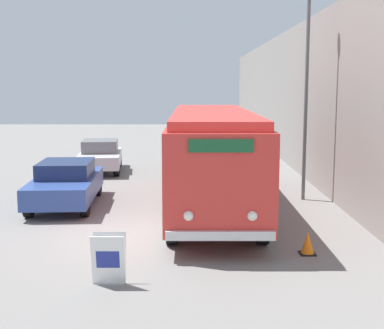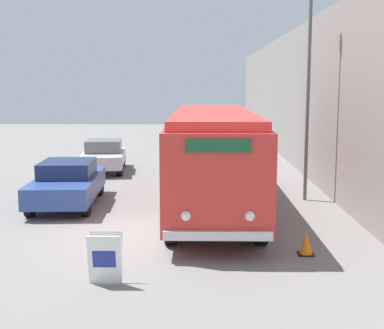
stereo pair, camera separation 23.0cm
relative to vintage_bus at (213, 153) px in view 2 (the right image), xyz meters
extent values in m
plane|color=slate|center=(-1.86, -3.14, -1.75)|extent=(80.00, 80.00, 0.00)
cube|color=gray|center=(4.23, 6.86, 1.52)|extent=(0.30, 60.00, 6.54)
cylinder|color=black|center=(-1.09, -3.89, -1.25)|extent=(0.28, 1.00, 1.00)
cylinder|color=black|center=(1.09, -3.89, -1.25)|extent=(0.28, 1.00, 1.00)
cylinder|color=black|center=(-1.09, 3.90, -1.25)|extent=(0.28, 1.00, 1.00)
cylinder|color=black|center=(1.09, 3.90, -1.25)|extent=(0.28, 1.00, 1.00)
cube|color=red|center=(0.00, 0.01, -0.09)|extent=(2.51, 10.59, 2.32)
cube|color=red|center=(0.00, 0.01, 1.20)|extent=(2.31, 10.16, 0.24)
cube|color=silver|center=(0.00, -5.35, -1.13)|extent=(2.38, 0.12, 0.20)
sphere|color=white|center=(-0.69, -5.32, -0.70)|extent=(0.22, 0.22, 0.22)
sphere|color=white|center=(0.69, -5.32, -0.70)|extent=(0.22, 0.22, 0.22)
cube|color=#19512D|center=(0.00, -5.31, 0.83)|extent=(1.38, 0.06, 0.28)
cube|color=gray|center=(-2.23, -6.55, -1.74)|extent=(0.58, 0.22, 0.01)
cube|color=white|center=(-2.23, -6.64, -1.25)|extent=(0.64, 0.20, 1.00)
cube|color=white|center=(-2.23, -6.47, -1.25)|extent=(0.64, 0.20, 1.00)
cube|color=navy|center=(-2.23, -6.66, -1.22)|extent=(0.45, 0.07, 0.35)
cylinder|color=#595E60|center=(3.16, 1.25, 1.69)|extent=(0.12, 0.12, 6.87)
cylinder|color=black|center=(-5.40, -1.23, -1.44)|extent=(0.22, 0.61, 0.61)
cylinder|color=black|center=(-3.77, -1.14, -1.44)|extent=(0.22, 0.61, 0.61)
cylinder|color=black|center=(-5.58, 1.85, -1.44)|extent=(0.22, 0.61, 0.61)
cylinder|color=black|center=(-3.94, 1.94, -1.44)|extent=(0.22, 0.61, 0.61)
cube|color=#2D478C|center=(-4.67, 0.35, -1.13)|extent=(2.14, 4.58, 0.63)
cube|color=#19274D|center=(-4.68, 0.46, -0.57)|extent=(1.72, 2.11, 0.49)
cylinder|color=black|center=(-5.36, 5.80, -1.42)|extent=(0.22, 0.66, 0.66)
cylinder|color=black|center=(-3.83, 5.95, -1.42)|extent=(0.22, 0.66, 0.66)
cylinder|color=black|center=(-5.62, 8.45, -1.42)|extent=(0.22, 0.66, 0.66)
cylinder|color=black|center=(-4.10, 8.61, -1.42)|extent=(0.22, 0.66, 0.66)
cube|color=#B7B7BC|center=(-4.73, 7.20, -1.14)|extent=(2.19, 4.23, 0.56)
cube|color=slate|center=(-4.74, 7.30, -0.60)|extent=(1.70, 1.97, 0.54)
cube|color=black|center=(2.04, -4.70, -1.73)|extent=(0.36, 0.36, 0.03)
cone|color=orange|center=(2.04, -4.70, -1.47)|extent=(0.30, 0.30, 0.50)
camera|label=1|loc=(-0.61, -16.53, 2.08)|focal=50.00mm
camera|label=2|loc=(-0.38, -16.53, 2.08)|focal=50.00mm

